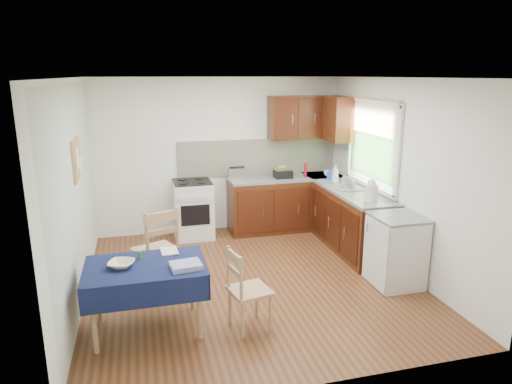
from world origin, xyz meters
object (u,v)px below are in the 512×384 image
object	(u,v)px
chair_far	(158,248)
sandwich_press	(283,173)
chair_near	(246,287)
toaster	(237,174)
dining_table	(146,275)
kettle	(371,191)
dish_rack	(349,188)

from	to	relation	value
chair_far	sandwich_press	distance (m)	2.77
chair_near	sandwich_press	xyz separation A→B (m)	(1.30, 2.83, 0.52)
toaster	chair_near	bearing A→B (deg)	-108.24
chair_far	chair_near	world-z (taller)	chair_far
dining_table	kettle	xyz separation A→B (m)	(2.97, 0.96, 0.43)
chair_near	kettle	distance (m)	2.40
toaster	dining_table	bearing A→B (deg)	-127.27
chair_far	kettle	bearing A→B (deg)	159.54
sandwich_press	kettle	bearing A→B (deg)	-64.75
kettle	chair_near	bearing A→B (deg)	-149.19
sandwich_press	kettle	world-z (taller)	kettle
chair_far	kettle	world-z (taller)	kettle
chair_far	chair_near	bearing A→B (deg)	104.20
toaster	sandwich_press	size ratio (longest dim) A/B	1.01
chair_near	kettle	world-z (taller)	kettle
toaster	kettle	world-z (taller)	kettle
dining_table	dish_rack	size ratio (longest dim) A/B	3.00
chair_near	kettle	bearing A→B (deg)	-71.04
dish_rack	kettle	xyz separation A→B (m)	(0.00, -0.65, 0.11)
dish_rack	kettle	world-z (taller)	kettle
dining_table	chair_far	size ratio (longest dim) A/B	1.12
sandwich_press	chair_near	bearing A→B (deg)	-112.79
chair_far	sandwich_press	xyz separation A→B (m)	(2.11, 1.75, 0.42)
toaster	kettle	xyz separation A→B (m)	(1.46, -1.69, 0.04)
toaster	dish_rack	size ratio (longest dim) A/B	0.71
chair_near	kettle	size ratio (longest dim) A/B	2.89
dining_table	sandwich_press	bearing A→B (deg)	28.58
chair_far	dish_rack	distance (m)	2.94
chair_near	dish_rack	xyz separation A→B (m)	(2.00, 1.85, 0.46)
dining_table	kettle	distance (m)	3.15
chair_far	toaster	size ratio (longest dim) A/B	3.77
toaster	sandwich_press	world-z (taller)	toaster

